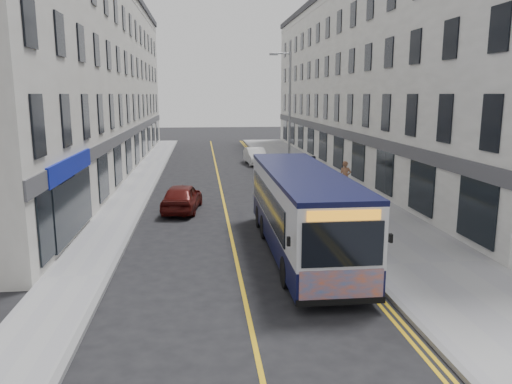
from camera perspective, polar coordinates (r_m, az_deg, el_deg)
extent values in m
plane|color=black|center=(17.04, -2.25, -7.84)|extent=(140.00, 140.00, 0.00)
cube|color=gray|center=(29.54, 8.26, 0.32)|extent=(4.50, 64.00, 0.12)
cube|color=gray|center=(28.88, -13.91, -0.15)|extent=(2.00, 64.00, 0.12)
cube|color=slate|center=(29.06, 3.96, 0.24)|extent=(0.18, 64.00, 0.13)
cube|color=slate|center=(28.76, -11.93, -0.09)|extent=(0.18, 64.00, 0.13)
cube|color=gold|center=(28.64, -3.94, -0.05)|extent=(0.12, 64.00, 0.01)
cube|color=gold|center=(29.00, 3.08, 0.10)|extent=(0.10, 64.00, 0.01)
cube|color=gold|center=(29.03, 3.47, 0.11)|extent=(0.10, 64.00, 0.01)
cube|color=silver|center=(39.18, 12.80, 12.26)|extent=(6.00, 46.00, 13.00)
cube|color=silver|center=(37.93, -18.71, 12.00)|extent=(6.00, 46.00, 13.00)
cylinder|color=gray|center=(30.59, 3.86, 8.21)|extent=(0.14, 0.14, 8.00)
cylinder|color=gray|center=(30.56, 3.00, 15.54)|extent=(1.00, 0.08, 0.08)
cube|color=gray|center=(30.48, 2.03, 15.46)|extent=(0.50, 0.18, 0.12)
cube|color=black|center=(17.62, 5.21, -4.73)|extent=(2.31, 10.15, 0.83)
cube|color=silver|center=(17.33, 5.28, -0.76)|extent=(2.31, 10.15, 1.66)
cube|color=black|center=(17.16, 5.33, 2.19)|extent=(2.33, 10.15, 0.15)
cube|color=black|center=(17.71, 1.19, -1.07)|extent=(0.04, 7.93, 1.06)
cube|color=black|center=(18.16, 8.55, -0.89)|extent=(0.04, 7.93, 1.06)
cube|color=black|center=(12.55, 9.91, -5.93)|extent=(2.08, 0.04, 1.15)
cube|color=#E35313|center=(12.92, 9.74, -10.63)|extent=(2.17, 0.04, 0.88)
cube|color=orange|center=(12.35, 10.03, -2.66)|extent=(1.84, 0.04, 0.26)
cylinder|color=black|center=(14.68, 3.52, -9.13)|extent=(0.26, 0.92, 0.92)
cylinder|color=black|center=(15.16, 11.40, -8.67)|extent=(0.26, 0.92, 0.92)
cylinder|color=black|center=(19.46, 0.99, -4.00)|extent=(0.26, 0.92, 0.92)
cylinder|color=black|center=(19.83, 6.99, -3.80)|extent=(0.26, 0.92, 0.92)
cylinder|color=black|center=(21.06, 0.42, -2.83)|extent=(0.26, 0.92, 0.92)
cylinder|color=black|center=(21.39, 5.98, -2.67)|extent=(0.26, 0.92, 0.92)
imported|color=black|center=(20.38, 9.60, -3.17)|extent=(1.70, 0.66, 0.88)
imported|color=brown|center=(28.10, 10.15, 1.68)|extent=(0.75, 0.61, 1.79)
imported|color=black|center=(31.26, 6.61, 2.60)|extent=(0.94, 0.81, 1.66)
imported|color=white|center=(40.08, -0.06, 4.12)|extent=(1.71, 4.09, 1.31)
imported|color=#4D0F0C|center=(24.18, -8.46, -0.60)|extent=(2.10, 4.14, 1.35)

